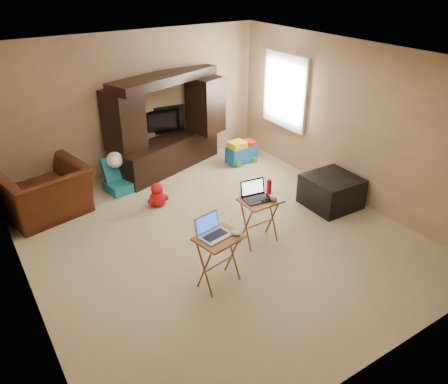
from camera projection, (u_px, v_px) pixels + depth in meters
floor at (216, 235)px, 6.30m from camera, size 5.50×5.50×0.00m
ceiling at (215, 58)px, 5.13m from camera, size 5.50×5.50×0.00m
wall_back at (134, 104)px, 7.75m from camera, size 5.00×0.00×5.00m
wall_front at (388, 264)px, 3.68m from camera, size 5.00×0.00×5.00m
wall_left at (11, 208)px, 4.52m from camera, size 0.00×5.50×5.50m
wall_right at (349, 122)px, 6.91m from camera, size 0.00×5.50×5.50m
window_pane at (286, 91)px, 7.98m from camera, size 0.00×1.20×1.20m
window_frame at (285, 91)px, 7.97m from camera, size 0.06×1.14×1.34m
entertainment_center at (167, 123)px, 7.93m from camera, size 2.24×1.21×1.79m
television at (162, 122)px, 8.10m from camera, size 0.91×0.26×0.52m
recliner at (46, 193)px, 6.63m from camera, size 1.39×1.28×0.78m
child_rocker at (119, 175)px, 7.38m from camera, size 0.53×0.58×0.60m
plush_toy at (157, 194)px, 6.97m from camera, size 0.37×0.30×0.41m
push_toy at (242, 151)px, 8.50m from camera, size 0.62×0.46×0.45m
ottoman at (331, 191)px, 6.97m from camera, size 0.80×0.80×0.50m
tray_table_left at (219, 261)px, 5.21m from camera, size 0.59×0.51×0.68m
tray_table_right at (259, 221)px, 6.01m from camera, size 0.52×0.42×0.68m
laptop_left at (215, 228)px, 5.01m from camera, size 0.40×0.35×0.24m
laptop_right at (257, 192)px, 5.79m from camera, size 0.39×0.34×0.24m
mouse_left at (236, 233)px, 5.08m from camera, size 0.14×0.16×0.06m
mouse_right at (274, 199)px, 5.81m from camera, size 0.12×0.16×0.06m
water_bottle at (269, 187)px, 5.95m from camera, size 0.07×0.07×0.21m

